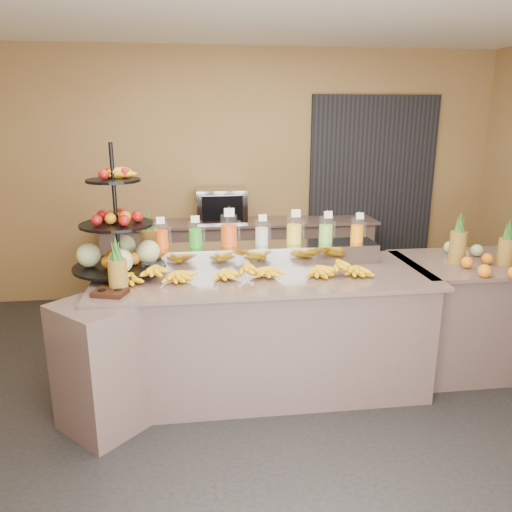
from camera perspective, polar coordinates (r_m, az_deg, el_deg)
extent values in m
plane|color=black|center=(3.86, 1.54, -16.62)|extent=(6.00, 6.00, 0.00)
cube|color=olive|center=(5.79, -2.21, 9.10)|extent=(6.00, 0.02, 2.80)
cube|color=black|center=(6.13, 13.05, 7.18)|extent=(1.50, 0.06, 2.20)
cube|color=gray|center=(3.91, 0.90, -8.69)|extent=(2.40, 0.90, 0.90)
cube|color=gray|center=(3.74, 0.93, -2.20)|extent=(2.50, 1.00, 0.03)
cube|color=gray|center=(3.57, -17.11, -11.92)|extent=(0.71, 0.71, 0.90)
cube|color=gray|center=(4.54, 22.59, -6.39)|extent=(1.00, 0.80, 0.90)
cube|color=gray|center=(4.40, 23.22, -0.75)|extent=(1.08, 0.88, 0.03)
cube|color=gray|center=(5.73, -1.88, -0.68)|extent=(3.00, 0.50, 0.90)
cube|color=gray|center=(5.62, -1.92, 3.88)|extent=(3.10, 0.55, 0.03)
cube|color=gray|center=(3.98, 0.66, 0.27)|extent=(1.85, 0.30, 0.15)
cylinder|color=silver|center=(3.91, -10.73, 2.35)|extent=(0.11, 0.11, 0.20)
cylinder|color=#DE4701|center=(3.92, -10.71, 1.90)|extent=(0.10, 0.10, 0.14)
cylinder|color=gray|center=(3.91, -10.95, 3.01)|extent=(0.01, 0.01, 0.23)
cube|color=white|center=(3.84, -10.86, 4.01)|extent=(0.06, 0.02, 0.05)
cylinder|color=silver|center=(3.90, -6.92, 2.50)|extent=(0.11, 0.11, 0.20)
cylinder|color=#229C18|center=(3.91, -6.90, 2.04)|extent=(0.10, 0.10, 0.14)
cylinder|color=gray|center=(3.90, -7.15, 3.18)|extent=(0.01, 0.01, 0.24)
cube|color=white|center=(3.83, -6.97, 4.19)|extent=(0.06, 0.02, 0.05)
cylinder|color=silver|center=(3.91, -3.11, 2.93)|extent=(0.13, 0.13, 0.24)
cylinder|color=#D94A07|center=(3.92, -3.11, 2.37)|extent=(0.12, 0.12, 0.17)
cylinder|color=gray|center=(3.91, -3.38, 3.74)|extent=(0.01, 0.01, 0.29)
cube|color=white|center=(3.82, -3.08, 4.99)|extent=(0.08, 0.02, 0.07)
cylinder|color=silver|center=(3.94, 0.67, 2.72)|extent=(0.11, 0.11, 0.20)
cylinder|color=beige|center=(3.95, 0.66, 2.27)|extent=(0.10, 0.10, 0.14)
cylinder|color=gray|center=(3.94, 0.45, 3.39)|extent=(0.01, 0.01, 0.23)
cube|color=white|center=(3.87, 0.77, 4.38)|extent=(0.06, 0.02, 0.05)
cylinder|color=silver|center=(3.98, 4.38, 3.01)|extent=(0.12, 0.12, 0.23)
cylinder|color=yellow|center=(3.99, 4.37, 2.50)|extent=(0.11, 0.11, 0.15)
cylinder|color=gray|center=(3.98, 4.15, 3.75)|extent=(0.01, 0.01, 0.27)
cube|color=white|center=(3.90, 4.59, 4.89)|extent=(0.07, 0.02, 0.06)
cylinder|color=silver|center=(4.04, 7.99, 2.98)|extent=(0.11, 0.11, 0.21)
cylinder|color=#7DC33A|center=(4.05, 7.97, 2.52)|extent=(0.11, 0.11, 0.14)
cylinder|color=gray|center=(4.04, 7.79, 3.67)|extent=(0.01, 0.01, 0.25)
cube|color=white|center=(3.97, 8.26, 4.69)|extent=(0.07, 0.02, 0.06)
cylinder|color=silver|center=(4.12, 11.48, 2.95)|extent=(0.11, 0.11, 0.19)
cylinder|color=#FE8500|center=(4.13, 11.46, 2.53)|extent=(0.10, 0.10, 0.13)
cylinder|color=gray|center=(4.12, 11.30, 3.57)|extent=(0.01, 0.01, 0.23)
cube|color=white|center=(4.05, 11.80, 4.50)|extent=(0.06, 0.02, 0.05)
ellipsoid|color=yellow|center=(3.64, -14.01, -2.15)|extent=(0.23, 0.17, 0.09)
ellipsoid|color=yellow|center=(3.62, -8.77, -1.98)|extent=(0.23, 0.17, 0.09)
ellipsoid|color=yellow|center=(3.62, -3.51, -1.80)|extent=(0.23, 0.17, 0.09)
ellipsoid|color=yellow|center=(3.66, 1.70, -1.60)|extent=(0.23, 0.17, 0.09)
ellipsoid|color=yellow|center=(3.72, 6.76, -1.39)|extent=(0.23, 0.17, 0.09)
ellipsoid|color=yellow|center=(3.81, 11.61, -1.19)|extent=(0.23, 0.17, 0.09)
ellipsoid|color=yellow|center=(3.61, -11.46, -1.06)|extent=(0.19, 0.15, 0.09)
ellipsoid|color=yellow|center=(3.62, -0.90, -0.69)|extent=(0.19, 0.15, 0.09)
ellipsoid|color=yellow|center=(3.75, 9.26, -0.32)|extent=(0.19, 0.15, 0.09)
cylinder|color=black|center=(3.76, -15.76, 5.09)|extent=(0.03, 0.03, 0.96)
cylinder|color=black|center=(3.86, -15.30, -1.14)|extent=(0.75, 0.75, 0.02)
cylinder|color=black|center=(3.78, -15.64, 3.50)|extent=(0.59, 0.59, 0.02)
cylinder|color=black|center=(3.73, -16.01, 8.31)|extent=(0.42, 0.42, 0.02)
sphere|color=#C0CA8B|center=(3.81, -12.23, 0.41)|extent=(0.18, 0.18, 0.18)
sphere|color=maroon|center=(3.75, -13.44, 4.38)|extent=(0.09, 0.09, 0.09)
sphere|color=orange|center=(3.86, -16.92, -0.37)|extent=(0.10, 0.10, 0.10)
cube|color=black|center=(3.42, -16.34, -4.03)|extent=(0.25, 0.21, 0.03)
cylinder|color=brown|center=(3.46, -15.50, -2.12)|extent=(0.13, 0.13, 0.22)
cone|color=#1D4818|center=(3.41, -15.73, 0.89)|extent=(0.06, 0.06, 0.16)
cylinder|color=brown|center=(4.13, -12.04, 1.25)|extent=(0.14, 0.14, 0.26)
cone|color=#1D4818|center=(4.08, -12.21, 4.08)|extent=(0.07, 0.07, 0.16)
cylinder|color=brown|center=(4.29, 22.04, 0.93)|extent=(0.14, 0.14, 0.25)
cylinder|color=brown|center=(4.39, 26.66, 0.43)|extent=(0.13, 0.13, 0.21)
ellipsoid|color=orange|center=(4.17, 25.57, -0.99)|extent=(0.38, 0.25, 0.10)
cube|color=gray|center=(5.56, -3.98, 5.80)|extent=(0.55, 0.39, 0.36)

